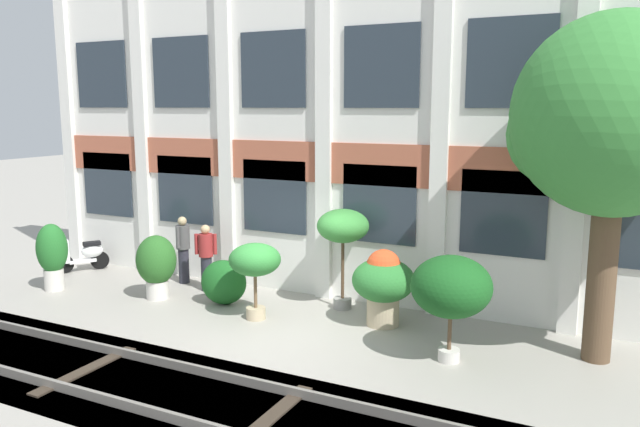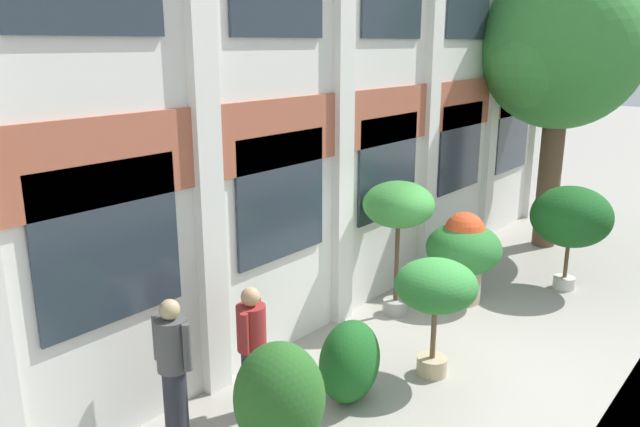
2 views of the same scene
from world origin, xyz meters
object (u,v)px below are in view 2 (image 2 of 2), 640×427
(potted_plant_glazed_jar, at_px, (463,250))
(resident_watching_tracks, at_px, (252,348))
(broadleaf_tree, at_px, (562,51))
(potted_plant_low_pan, at_px, (571,218))
(topiary_hedge, at_px, (350,361))
(potted_plant_tall_urn, at_px, (436,290))
(resident_by_doorway, at_px, (173,367))
(potted_plant_fluted_column, at_px, (280,404))
(potted_plant_terracotta_small, at_px, (399,209))

(potted_plant_glazed_jar, height_order, resident_watching_tracks, resident_watching_tracks)
(broadleaf_tree, xyz_separation_m, potted_plant_low_pan, (-2.26, -1.19, -2.76))
(topiary_hedge, bearing_deg, potted_plant_glazed_jar, 4.96)
(potted_plant_tall_urn, xyz_separation_m, topiary_hedge, (-1.15, 0.51, -0.70))
(broadleaf_tree, bearing_deg, resident_by_doorway, 176.09)
(resident_watching_tracks, xyz_separation_m, topiary_hedge, (0.98, -0.69, -0.35))
(potted_plant_fluted_column, height_order, resident_watching_tracks, resident_watching_tracks)
(resident_by_doorway, xyz_separation_m, topiary_hedge, (1.88, -0.96, -0.40))
(broadleaf_tree, height_order, potted_plant_terracotta_small, broadleaf_tree)
(potted_plant_tall_urn, height_order, potted_plant_terracotta_small, potted_plant_terracotta_small)
(potted_plant_glazed_jar, xyz_separation_m, potted_plant_low_pan, (1.66, -1.19, 0.41))
(broadleaf_tree, height_order, resident_by_doorway, broadleaf_tree)
(potted_plant_fluted_column, bearing_deg, resident_by_doorway, 101.65)
(potted_plant_tall_urn, xyz_separation_m, resident_watching_tracks, (-2.12, 1.19, -0.35))
(potted_plant_glazed_jar, bearing_deg, resident_watching_tracks, 175.40)
(resident_watching_tracks, bearing_deg, topiary_hedge, 29.20)
(broadleaf_tree, height_order, potted_plant_glazed_jar, broadleaf_tree)
(potted_plant_fluted_column, height_order, topiary_hedge, potted_plant_fluted_column)
(broadleaf_tree, distance_m, resident_watching_tracks, 9.12)
(broadleaf_tree, distance_m, resident_by_doorway, 9.97)
(broadleaf_tree, xyz_separation_m, potted_plant_terracotta_small, (-5.08, 0.58, -2.32))
(potted_plant_terracotta_small, distance_m, resident_by_doorway, 4.43)
(potted_plant_glazed_jar, relative_size, potted_plant_tall_urn, 0.98)
(resident_by_doorway, bearing_deg, potted_plant_low_pan, 158.96)
(broadleaf_tree, relative_size, potted_plant_terracotta_small, 2.68)
(potted_plant_terracotta_small, height_order, potted_plant_low_pan, potted_plant_terracotta_small)
(potted_plant_low_pan, height_order, topiary_hedge, potted_plant_low_pan)
(potted_plant_tall_urn, bearing_deg, potted_plant_terracotta_small, 46.66)
(broadleaf_tree, xyz_separation_m, potted_plant_glazed_jar, (-3.93, -0.00, -3.18))
(potted_plant_low_pan, xyz_separation_m, topiary_hedge, (-5.29, 0.87, -0.81))
(resident_by_doorway, bearing_deg, potted_plant_terracotta_small, 172.45)
(broadleaf_tree, bearing_deg, potted_plant_tall_urn, -172.63)
(potted_plant_fluted_column, relative_size, potted_plant_terracotta_small, 0.67)
(potted_plant_terracotta_small, bearing_deg, topiary_hedge, -160.05)
(potted_plant_glazed_jar, relative_size, potted_plant_low_pan, 0.83)
(potted_plant_glazed_jar, relative_size, topiary_hedge, 1.52)
(potted_plant_terracotta_small, bearing_deg, potted_plant_glazed_jar, -26.85)
(potted_plant_fluted_column, distance_m, potted_plant_low_pan, 6.94)
(potted_plant_glazed_jar, bearing_deg, potted_plant_low_pan, -35.49)
(potted_plant_low_pan, bearing_deg, potted_plant_tall_urn, 175.00)
(potted_plant_terracotta_small, distance_m, resident_watching_tracks, 3.57)
(broadleaf_tree, xyz_separation_m, resident_by_doorway, (-9.43, 0.65, -3.17))
(potted_plant_fluted_column, distance_m, topiary_hedge, 1.68)
(broadleaf_tree, relative_size, potted_plant_fluted_column, 3.99)
(potted_plant_tall_urn, relative_size, potted_plant_fluted_column, 1.08)
(potted_plant_glazed_jar, relative_size, resident_watching_tracks, 0.97)
(broadleaf_tree, height_order, potted_plant_tall_urn, broadleaf_tree)
(potted_plant_terracotta_small, xyz_separation_m, resident_by_doorway, (-4.35, 0.07, -0.86))
(broadleaf_tree, distance_m, potted_plant_glazed_jar, 5.05)
(broadleaf_tree, height_order, potted_plant_low_pan, broadleaf_tree)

